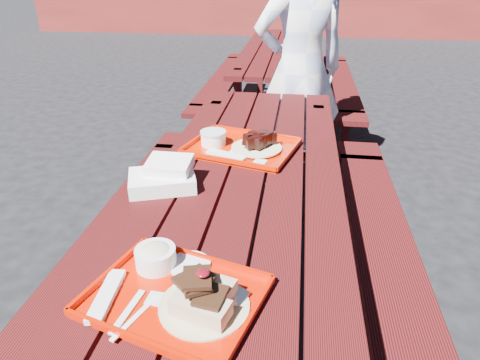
{
  "coord_description": "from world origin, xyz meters",
  "views": [
    {
      "loc": [
        0.18,
        -1.46,
        1.5
      ],
      "look_at": [
        0.0,
        -0.15,
        0.82
      ],
      "focal_mm": 32.0,
      "sensor_mm": 36.0,
      "label": 1
    }
  ],
  "objects_px": {
    "near_tray": "(179,285)",
    "picnic_table_far": "(282,67)",
    "person": "(300,71)",
    "picnic_table_near": "(245,220)",
    "far_tray": "(240,145)"
  },
  "relations": [
    {
      "from": "far_tray",
      "to": "near_tray",
      "type": "bearing_deg",
      "value": -91.28
    },
    {
      "from": "near_tray",
      "to": "person",
      "type": "xyz_separation_m",
      "value": [
        0.26,
        2.03,
        0.08
      ]
    },
    {
      "from": "picnic_table_far",
      "to": "far_tray",
      "type": "bearing_deg",
      "value": -91.39
    },
    {
      "from": "picnic_table_far",
      "to": "far_tray",
      "type": "relative_size",
      "value": 4.57
    },
    {
      "from": "far_tray",
      "to": "picnic_table_near",
      "type": "bearing_deg",
      "value": -77.23
    },
    {
      "from": "far_tray",
      "to": "person",
      "type": "distance_m",
      "value": 1.13
    },
    {
      "from": "near_tray",
      "to": "far_tray",
      "type": "bearing_deg",
      "value": 88.72
    },
    {
      "from": "far_tray",
      "to": "person",
      "type": "height_order",
      "value": "person"
    },
    {
      "from": "picnic_table_far",
      "to": "picnic_table_near",
      "type": "bearing_deg",
      "value": -90.0
    },
    {
      "from": "near_tray",
      "to": "person",
      "type": "bearing_deg",
      "value": 82.71
    },
    {
      "from": "picnic_table_far",
      "to": "near_tray",
      "type": "relative_size",
      "value": 4.97
    },
    {
      "from": "person",
      "to": "picnic_table_near",
      "type": "bearing_deg",
      "value": 59.58
    },
    {
      "from": "picnic_table_far",
      "to": "far_tray",
      "type": "xyz_separation_m",
      "value": [
        -0.06,
        -2.53,
        0.21
      ]
    },
    {
      "from": "far_tray",
      "to": "person",
      "type": "relative_size",
      "value": 0.31
    },
    {
      "from": "near_tray",
      "to": "picnic_table_far",
      "type": "bearing_deg",
      "value": 88.64
    }
  ]
}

